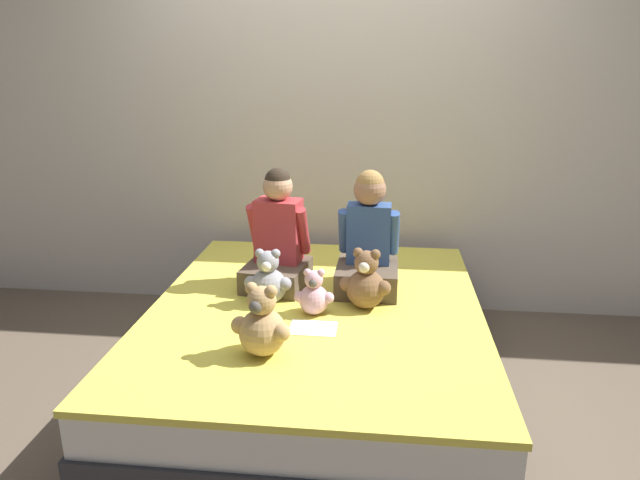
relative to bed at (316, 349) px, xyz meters
The scene contains 10 objects.
ground_plane 0.23m from the bed, ahead, with size 14.00×14.00×0.00m, color brown.
wall_behind_bed 1.51m from the bed, 90.00° to the left, with size 8.00×0.06×2.50m.
bed is the anchor object (origin of this frame).
child_on_left 0.59m from the bed, 131.43° to the left, with size 0.35×0.39×0.62m.
child_on_right 0.59m from the bed, 47.26° to the left, with size 0.32×0.36×0.62m.
teddy_bear_held_by_left_child 0.42m from the bed, behind, with size 0.23×0.18×0.28m.
teddy_bear_held_by_right_child 0.43m from the bed, ahead, with size 0.25×0.19×0.30m.
teddy_bear_between_children 0.34m from the bed, 88.69° to the right, with size 0.19×0.14×0.22m.
teddy_bear_at_foot_of_bed 0.63m from the bed, 108.20° to the right, with size 0.25×0.19×0.31m.
sign_card 0.34m from the bed, 86.38° to the right, with size 0.21×0.15×0.00m.
Camera 1 is at (0.30, -2.52, 1.62)m, focal length 32.00 mm.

